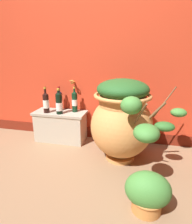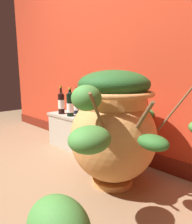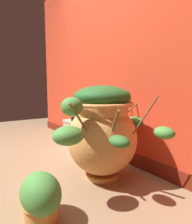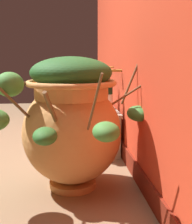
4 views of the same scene
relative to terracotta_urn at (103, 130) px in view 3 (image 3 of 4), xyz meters
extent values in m
plane|color=#896B4C|center=(-0.42, -0.63, -0.47)|extent=(7.00, 7.00, 0.00)
cube|color=red|center=(-0.42, 0.57, 0.83)|extent=(4.40, 0.20, 2.60)
cube|color=maroon|center=(-0.42, 0.46, -0.40)|extent=(4.40, 0.02, 0.14)
cylinder|color=#B28433|center=(-0.69, 0.42, 0.29)|extent=(0.02, 0.10, 0.02)
torus|color=#B28433|center=(-0.69, 0.37, 0.32)|extent=(0.06, 0.06, 0.01)
cylinder|color=#D68E4C|center=(-0.01, 0.00, -0.45)|extent=(0.32, 0.32, 0.04)
ellipsoid|color=#D68E4C|center=(-0.01, 0.00, -0.09)|extent=(0.66, 0.66, 0.68)
cylinder|color=#D68E4C|center=(-0.01, 0.00, 0.19)|extent=(0.48, 0.48, 0.10)
torus|color=#D68E4C|center=(-0.01, 0.00, 0.25)|extent=(0.59, 0.59, 0.04)
cylinder|color=brown|center=(0.18, -0.36, 0.17)|extent=(0.10, 0.21, 0.25)
ellipsoid|color=#428438|center=(0.23, -0.48, 0.06)|extent=(0.21, 0.23, 0.14)
cylinder|color=brown|center=(0.08, -0.32, 0.27)|extent=(0.05, 0.16, 0.10)
ellipsoid|color=#428438|center=(0.10, -0.37, 0.25)|extent=(0.18, 0.17, 0.15)
cylinder|color=brown|center=(0.33, -0.12, 0.14)|extent=(0.15, 0.07, 0.20)
ellipsoid|color=#2D6628|center=(0.41, -0.15, 0.00)|extent=(0.19, 0.13, 0.09)
cylinder|color=brown|center=(0.42, 0.11, 0.17)|extent=(0.21, 0.07, 0.33)
ellipsoid|color=#428438|center=(0.57, 0.15, 0.06)|extent=(0.17, 0.13, 0.10)
cylinder|color=brown|center=(-0.02, 0.37, 0.16)|extent=(0.02, 0.21, 0.14)
ellipsoid|color=#387A33|center=(-0.02, 0.46, 0.03)|extent=(0.21, 0.16, 0.11)
cylinder|color=brown|center=(-0.13, 0.44, 0.27)|extent=(0.06, 0.17, 0.38)
ellipsoid|color=#2D6628|center=(-0.17, 0.60, 0.26)|extent=(0.24, 0.20, 0.11)
ellipsoid|color=#235623|center=(-0.01, 0.00, 0.31)|extent=(0.53, 0.53, 0.21)
cube|color=#B2A893|center=(-0.84, 0.29, -0.27)|extent=(0.65, 0.29, 0.40)
cube|color=#A09785|center=(-0.84, 0.29, -0.09)|extent=(0.69, 0.31, 0.03)
cylinder|color=black|center=(-0.87, 0.37, 0.04)|extent=(0.08, 0.08, 0.24)
cone|color=black|center=(-0.87, 0.37, 0.18)|extent=(0.08, 0.08, 0.04)
cylinder|color=black|center=(-0.87, 0.37, 0.20)|extent=(0.03, 0.03, 0.08)
cylinder|color=maroon|center=(-0.87, 0.37, 0.23)|extent=(0.03, 0.03, 0.02)
cylinder|color=white|center=(-0.87, 0.37, 0.01)|extent=(0.08, 0.08, 0.09)
cylinder|color=black|center=(-1.00, 0.22, 0.04)|extent=(0.07, 0.07, 0.24)
cone|color=black|center=(-1.00, 0.22, 0.17)|extent=(0.07, 0.07, 0.04)
cylinder|color=black|center=(-1.00, 0.22, 0.21)|extent=(0.03, 0.03, 0.10)
cylinder|color=#B7932D|center=(-1.00, 0.22, 0.25)|extent=(0.03, 0.03, 0.02)
cylinder|color=white|center=(-1.00, 0.22, 0.04)|extent=(0.08, 0.08, 0.11)
cylinder|color=black|center=(-0.65, 0.34, 0.05)|extent=(0.07, 0.07, 0.25)
cone|color=black|center=(-0.65, 0.34, 0.18)|extent=(0.07, 0.07, 0.04)
cylinder|color=black|center=(-0.65, 0.34, 0.21)|extent=(0.02, 0.02, 0.08)
cylinder|color=#B7932D|center=(-0.65, 0.34, 0.24)|extent=(0.03, 0.03, 0.02)
cylinder|color=white|center=(-0.65, 0.34, 0.05)|extent=(0.07, 0.07, 0.08)
cylinder|color=black|center=(-0.81, 0.22, 0.05)|extent=(0.08, 0.08, 0.25)
cone|color=black|center=(-0.81, 0.22, 0.19)|extent=(0.08, 0.08, 0.04)
cylinder|color=black|center=(-0.81, 0.22, 0.21)|extent=(0.03, 0.03, 0.07)
cylinder|color=#B7932D|center=(-0.81, 0.22, 0.24)|extent=(0.03, 0.03, 0.02)
cylinder|color=silver|center=(-0.81, 0.22, 0.02)|extent=(0.08, 0.08, 0.10)
cylinder|color=#CC7F3D|center=(0.27, -0.70, -0.41)|extent=(0.22, 0.22, 0.12)
torus|color=#BB7538|center=(0.27, -0.70, -0.36)|extent=(0.24, 0.24, 0.02)
ellipsoid|color=#428438|center=(0.27, -0.70, -0.29)|extent=(0.34, 0.26, 0.27)
camera|label=1|loc=(0.16, -1.91, 0.66)|focal=30.35mm
camera|label=2|loc=(0.91, -1.12, 0.37)|focal=31.22mm
camera|label=3|loc=(1.47, -1.10, 0.40)|focal=31.65mm
camera|label=4|loc=(1.94, -0.04, 0.41)|focal=47.67mm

